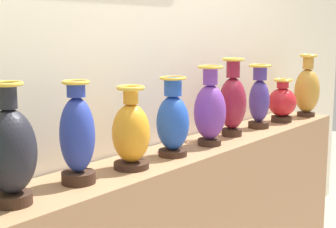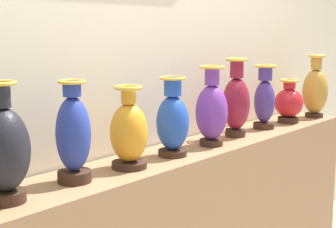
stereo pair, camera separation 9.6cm
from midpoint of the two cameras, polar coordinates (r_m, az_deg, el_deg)
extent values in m
cube|color=beige|center=(2.50, -3.13, 9.59)|extent=(5.32, 0.10, 3.06)
cylinder|color=#382319|center=(1.83, -16.29, -8.93)|extent=(0.13, 0.13, 0.04)
ellipsoid|color=black|center=(1.79, -16.54, -3.90)|extent=(0.18, 0.18, 0.29)
cylinder|color=black|center=(1.76, -16.82, 2.02)|extent=(0.06, 0.06, 0.08)
torus|color=gold|center=(1.75, -16.88, 3.35)|extent=(0.11, 0.11, 0.01)
cylinder|color=#382319|center=(2.01, -9.13, -6.95)|extent=(0.13, 0.13, 0.04)
ellipsoid|color=#263899|center=(1.97, -9.26, -2.25)|extent=(0.14, 0.14, 0.29)
cylinder|color=#263899|center=(1.94, -9.39, 2.78)|extent=(0.07, 0.07, 0.06)
torus|color=gold|center=(1.94, -9.41, 3.60)|extent=(0.11, 0.11, 0.01)
cylinder|color=#382319|center=(2.19, -3.12, -5.73)|extent=(0.15, 0.15, 0.03)
ellipsoid|color=orange|center=(2.16, -3.16, -2.13)|extent=(0.16, 0.16, 0.25)
cylinder|color=orange|center=(2.13, -3.20, 2.08)|extent=(0.06, 0.06, 0.07)
torus|color=gold|center=(2.13, -3.20, 2.99)|extent=(0.12, 0.12, 0.02)
cylinder|color=#382319|center=(2.39, 1.69, -4.38)|extent=(0.14, 0.14, 0.03)
ellipsoid|color=#1E47B2|center=(2.36, 1.70, -1.02)|extent=(0.15, 0.15, 0.26)
cylinder|color=#1E47B2|center=(2.34, 1.72, 3.06)|extent=(0.08, 0.08, 0.08)
torus|color=gold|center=(2.33, 1.73, 4.07)|extent=(0.12, 0.12, 0.01)
cylinder|color=#382319|center=(2.62, 5.94, -3.20)|extent=(0.12, 0.12, 0.03)
ellipsoid|color=#6B3393|center=(2.59, 6.00, 0.18)|extent=(0.16, 0.16, 0.28)
cylinder|color=#6B3393|center=(2.56, 6.07, 4.28)|extent=(0.07, 0.07, 0.09)
torus|color=gold|center=(2.56, 6.09, 5.28)|extent=(0.13, 0.13, 0.01)
cylinder|color=#382319|center=(2.85, 8.55, -2.11)|extent=(0.11, 0.11, 0.04)
ellipsoid|color=maroon|center=(2.83, 8.63, 1.15)|extent=(0.15, 0.15, 0.29)
cylinder|color=maroon|center=(2.81, 8.73, 5.07)|extent=(0.07, 0.07, 0.10)
torus|color=gold|center=(2.80, 8.76, 6.08)|extent=(0.12, 0.12, 0.02)
cylinder|color=#382319|center=(3.11, 11.60, -1.28)|extent=(0.13, 0.13, 0.04)
ellipsoid|color=#3F2D7F|center=(3.09, 11.69, 1.38)|extent=(0.12, 0.12, 0.25)
cylinder|color=#3F2D7F|center=(3.07, 11.79, 4.53)|extent=(0.08, 0.08, 0.09)
torus|color=gold|center=(3.06, 11.82, 5.32)|extent=(0.13, 0.13, 0.02)
cylinder|color=#382319|center=(3.34, 14.17, -0.64)|extent=(0.13, 0.13, 0.04)
ellipsoid|color=red|center=(3.33, 14.25, 1.22)|extent=(0.18, 0.18, 0.18)
cylinder|color=red|center=(3.31, 14.33, 3.23)|extent=(0.08, 0.08, 0.05)
torus|color=gold|center=(3.31, 14.35, 3.67)|extent=(0.12, 0.12, 0.02)
cylinder|color=#382319|center=(3.60, 16.86, -0.13)|extent=(0.12, 0.12, 0.03)
ellipsoid|color=#B27F2D|center=(3.58, 16.98, 2.44)|extent=(0.17, 0.17, 0.30)
cylinder|color=#B27F2D|center=(3.56, 17.13, 5.54)|extent=(0.07, 0.07, 0.09)
torus|color=gold|center=(3.56, 17.17, 6.26)|extent=(0.11, 0.11, 0.02)
camera|label=1|loc=(0.05, -88.84, 0.19)|focal=54.11mm
camera|label=2|loc=(0.05, 91.16, -0.19)|focal=54.11mm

